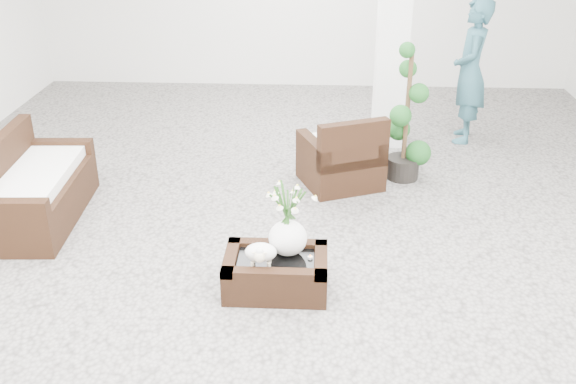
{
  "coord_description": "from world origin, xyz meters",
  "views": [
    {
      "loc": [
        0.29,
        -5.66,
        3.33
      ],
      "look_at": [
        0.0,
        -0.1,
        0.62
      ],
      "focal_mm": 40.76,
      "sensor_mm": 36.0,
      "label": 1
    }
  ],
  "objects_px": {
    "coffee_table": "(276,274)",
    "armchair": "(341,149)",
    "topiary": "(407,114)",
    "loveseat": "(35,181)"
  },
  "relations": [
    {
      "from": "topiary",
      "to": "coffee_table",
      "type": "bearing_deg",
      "value": -119.15
    },
    {
      "from": "coffee_table",
      "to": "loveseat",
      "type": "height_order",
      "value": "loveseat"
    },
    {
      "from": "armchair",
      "to": "topiary",
      "type": "relative_size",
      "value": 0.54
    },
    {
      "from": "coffee_table",
      "to": "armchair",
      "type": "distance_m",
      "value": 2.35
    },
    {
      "from": "coffee_table",
      "to": "loveseat",
      "type": "distance_m",
      "value": 2.88
    },
    {
      "from": "coffee_table",
      "to": "topiary",
      "type": "bearing_deg",
      "value": 60.85
    },
    {
      "from": "coffee_table",
      "to": "armchair",
      "type": "xyz_separation_m",
      "value": [
        0.61,
        2.26,
        0.29
      ]
    },
    {
      "from": "topiary",
      "to": "loveseat",
      "type": "bearing_deg",
      "value": -162.35
    },
    {
      "from": "armchair",
      "to": "loveseat",
      "type": "xyz_separation_m",
      "value": [
        -3.22,
        -1.06,
        0.0
      ]
    },
    {
      "from": "coffee_table",
      "to": "topiary",
      "type": "distance_m",
      "value": 2.9
    }
  ]
}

